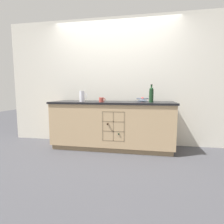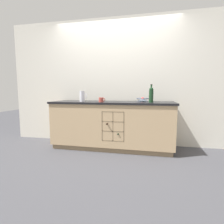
% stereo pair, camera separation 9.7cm
% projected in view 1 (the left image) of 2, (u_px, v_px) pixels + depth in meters
% --- Properties ---
extents(ground_plane, '(14.00, 14.00, 0.00)m').
position_uv_depth(ground_plane, '(112.00, 148.00, 3.37)').
color(ground_plane, '#424247').
extents(back_wall, '(4.64, 0.06, 2.55)m').
position_uv_depth(back_wall, '(115.00, 82.00, 3.60)').
color(back_wall, silver).
rests_on(back_wall, ground_plane).
extents(kitchen_island, '(2.28, 0.69, 0.89)m').
position_uv_depth(kitchen_island, '(112.00, 125.00, 3.32)').
color(kitchen_island, '#8B7354').
rests_on(kitchen_island, ground_plane).
extents(fruit_bowl, '(0.23, 0.23, 0.08)m').
position_uv_depth(fruit_bowl, '(142.00, 99.00, 3.26)').
color(fruit_bowl, '#4C5666').
rests_on(fruit_bowl, kitchen_island).
extents(white_pitcher, '(0.15, 0.10, 0.20)m').
position_uv_depth(white_pitcher, '(82.00, 96.00, 3.23)').
color(white_pitcher, white).
rests_on(white_pitcher, kitchen_island).
extents(ceramic_mug, '(0.12, 0.08, 0.08)m').
position_uv_depth(ceramic_mug, '(101.00, 100.00, 3.12)').
color(ceramic_mug, '#B7473D').
rests_on(ceramic_mug, kitchen_island).
extents(standing_wine_bottle, '(0.08, 0.08, 0.31)m').
position_uv_depth(standing_wine_bottle, '(151.00, 94.00, 3.03)').
color(standing_wine_bottle, '#19381E').
rests_on(standing_wine_bottle, kitchen_island).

